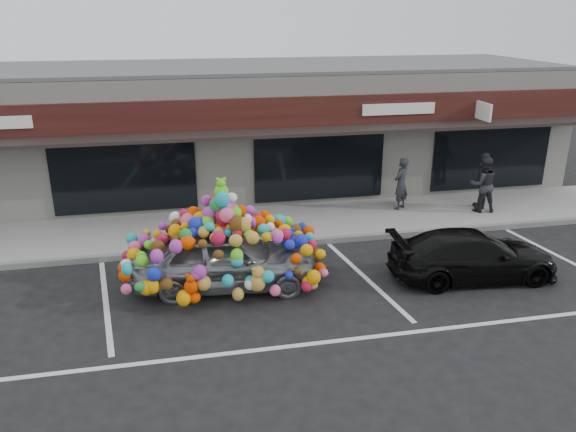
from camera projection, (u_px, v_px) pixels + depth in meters
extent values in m
plane|color=black|center=(251.00, 293.00, 12.75)|extent=(90.00, 90.00, 0.00)
cube|color=silver|center=(216.00, 129.00, 19.85)|extent=(24.00, 6.00, 4.20)
cube|color=#59595B|center=(213.00, 67.00, 19.11)|extent=(24.00, 6.00, 0.12)
cube|color=black|center=(223.00, 114.00, 16.66)|extent=(24.00, 0.18, 0.90)
cube|color=black|center=(226.00, 135.00, 16.35)|extent=(24.00, 1.20, 0.10)
cube|color=white|center=(483.00, 111.00, 17.81)|extent=(0.08, 0.95, 0.55)
cube|color=white|center=(399.00, 109.00, 17.59)|extent=(2.40, 0.04, 0.35)
cube|color=black|center=(125.00, 175.00, 16.72)|extent=(4.20, 0.12, 2.30)
cube|color=black|center=(319.00, 164.00, 17.85)|extent=(4.20, 0.12, 2.30)
cube|color=black|center=(491.00, 155.00, 18.99)|extent=(4.20, 0.12, 2.30)
cube|color=gray|center=(232.00, 228.00, 16.40)|extent=(26.00, 3.00, 0.15)
cube|color=slate|center=(238.00, 247.00, 15.02)|extent=(26.00, 0.18, 0.16)
cube|color=silver|center=(106.00, 303.00, 12.32)|extent=(0.73, 4.37, 0.01)
cube|color=silver|center=(366.00, 278.00, 13.46)|extent=(0.73, 4.37, 0.01)
cube|color=silver|center=(565.00, 259.00, 14.48)|extent=(0.73, 4.37, 0.01)
cube|color=silver|center=(369.00, 337.00, 11.01)|extent=(14.00, 0.12, 0.01)
imported|color=#A4ACAE|center=(225.00, 258.00, 12.84)|extent=(2.13, 4.38, 1.44)
ellipsoid|color=#C6163E|center=(223.00, 206.00, 12.40)|extent=(1.45, 1.90, 1.08)
sphere|color=orange|center=(290.00, 242.00, 12.87)|extent=(0.34, 0.34, 0.34)
sphere|color=blue|center=(257.00, 280.00, 12.15)|extent=(0.36, 0.36, 0.36)
sphere|color=green|center=(189.00, 250.00, 13.57)|extent=(0.30, 0.30, 0.30)
sphere|color=pink|center=(222.00, 184.00, 12.24)|extent=(0.32, 0.32, 0.32)
sphere|color=red|center=(168.00, 247.00, 12.57)|extent=(0.30, 0.30, 0.30)
imported|color=black|center=(473.00, 255.00, 13.31)|extent=(1.90, 4.09, 1.16)
imported|color=black|center=(401.00, 184.00, 17.50)|extent=(0.71, 0.68, 1.64)
imported|color=black|center=(483.00, 184.00, 17.26)|extent=(0.94, 0.78, 1.74)
imported|color=black|center=(483.00, 180.00, 17.58)|extent=(1.12, 0.72, 1.78)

